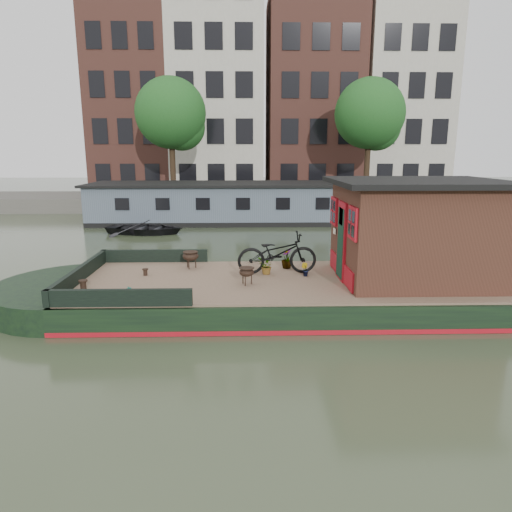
{
  "coord_description": "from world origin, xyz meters",
  "views": [
    {
      "loc": [
        -1.93,
        -10.79,
        3.69
      ],
      "look_at": [
        -1.64,
        0.5,
        1.13
      ],
      "focal_mm": 32.0,
      "sensor_mm": 36.0,
      "label": 1
    }
  ],
  "objects_px": {
    "dinghy": "(145,226)",
    "cabin": "(415,229)",
    "brazier_front": "(247,276)",
    "bicycle": "(277,253)",
    "brazier_rear": "(191,260)"
  },
  "relations": [
    {
      "from": "bicycle",
      "to": "dinghy",
      "type": "distance_m",
      "value": 11.25
    },
    {
      "from": "bicycle",
      "to": "dinghy",
      "type": "xyz_separation_m",
      "value": [
        -5.48,
        9.79,
        -0.82
      ]
    },
    {
      "from": "dinghy",
      "to": "cabin",
      "type": "bearing_deg",
      "value": -129.1
    },
    {
      "from": "cabin",
      "to": "dinghy",
      "type": "xyz_separation_m",
      "value": [
        -8.77,
        10.36,
        -1.51
      ]
    },
    {
      "from": "brazier_rear",
      "to": "dinghy",
      "type": "xyz_separation_m",
      "value": [
        -3.2,
        9.19,
        -0.51
      ]
    },
    {
      "from": "brazier_front",
      "to": "dinghy",
      "type": "distance_m",
      "value": 11.78
    },
    {
      "from": "brazier_front",
      "to": "brazier_rear",
      "type": "relative_size",
      "value": 0.9
    },
    {
      "from": "cabin",
      "to": "brazier_front",
      "type": "height_order",
      "value": "cabin"
    },
    {
      "from": "cabin",
      "to": "dinghy",
      "type": "relative_size",
      "value": 1.13
    },
    {
      "from": "dinghy",
      "to": "bicycle",
      "type": "bearing_deg",
      "value": -140.11
    },
    {
      "from": "bicycle",
      "to": "dinghy",
      "type": "relative_size",
      "value": 0.57
    },
    {
      "from": "cabin",
      "to": "dinghy",
      "type": "height_order",
      "value": "cabin"
    },
    {
      "from": "bicycle",
      "to": "brazier_front",
      "type": "bearing_deg",
      "value": 137.37
    },
    {
      "from": "cabin",
      "to": "brazier_front",
      "type": "relative_size",
      "value": 9.65
    },
    {
      "from": "brazier_rear",
      "to": "dinghy",
      "type": "bearing_deg",
      "value": 109.18
    }
  ]
}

